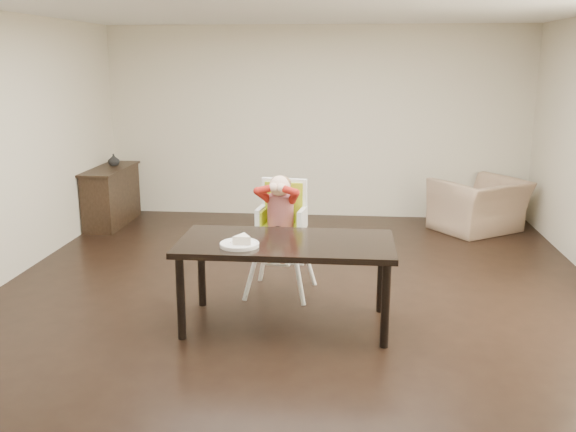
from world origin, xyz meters
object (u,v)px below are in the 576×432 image
Objects in this scene: high_chair at (281,210)px; armchair at (480,197)px; sideboard at (112,196)px; dining_table at (286,250)px.

high_chair reaches higher than armchair.
sideboard is at bearing 144.14° from high_chair.
dining_table is at bearing -73.78° from high_chair.
dining_table is at bearing 21.07° from armchair.
sideboard is at bearing -33.95° from armchair.
armchair is (2.24, 3.34, -0.20)m from dining_table.
armchair is at bearing 56.16° from dining_table.
armchair reaches higher than sideboard.
armchair is 4.98m from sideboard.
dining_table is 4.02m from armchair.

